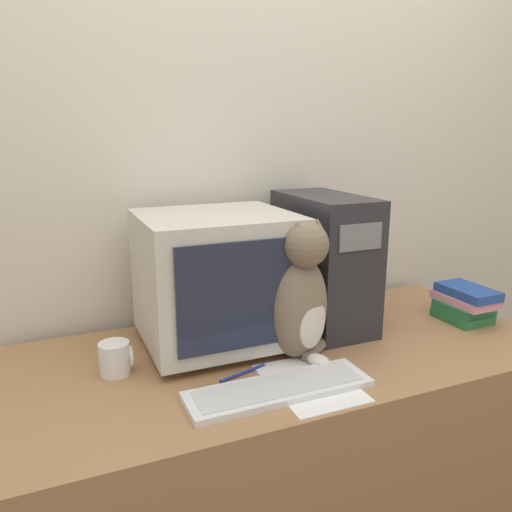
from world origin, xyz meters
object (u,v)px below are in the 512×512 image
crt_monitor (217,278)px  mug (116,358)px  computer_tower (323,261)px  cat (301,298)px  pen (243,373)px  keyboard (279,389)px  book_stack (465,303)px

crt_monitor → mug: (-0.32, -0.08, -0.17)m
computer_tower → cat: 0.29m
pen → mug: (-0.32, 0.14, 0.04)m
crt_monitor → pen: (-0.01, -0.23, -0.21)m
mug → cat: bearing=-11.8°
crt_monitor → computer_tower: bearing=3.1°
computer_tower → mug: computer_tower is taller
keyboard → crt_monitor: bearing=96.8°
pen → computer_tower: bearing=32.3°
cat → pen: 0.27m
book_stack → mug: bearing=176.7°
keyboard → book_stack: size_ratio=2.30×
crt_monitor → cat: bearing=-45.7°
cat → book_stack: cat is taller
pen → mug: size_ratio=1.65×
cat → pen: bearing=175.2°
cat → mug: cat is taller
keyboard → mug: mug is taller
crt_monitor → book_stack: bearing=-10.1°
crt_monitor → computer_tower: 0.39m
computer_tower → cat: computer_tower is taller
crt_monitor → book_stack: (0.86, -0.15, -0.15)m
crt_monitor → pen: size_ratio=3.01×
crt_monitor → mug: bearing=-165.4°
computer_tower → book_stack: computer_tower is taller
computer_tower → keyboard: bearing=-132.6°
cat → pen: (-0.19, -0.04, -0.18)m
cat → mug: 0.54m
computer_tower → book_stack: (0.48, -0.18, -0.16)m
crt_monitor → keyboard: crt_monitor is taller
keyboard → cat: 0.28m
keyboard → mug: (-0.37, 0.27, 0.04)m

